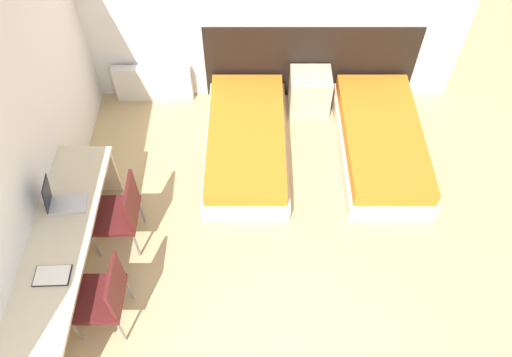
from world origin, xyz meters
TOP-DOWN VIEW (x-y plane):
  - wall_back at (0.00, 4.22)m, footprint 5.12×0.05m
  - wall_left at (-2.08, 2.10)m, footprint 0.05×5.19m
  - headboard_panel at (0.70, 4.18)m, footprint 2.68×0.03m
  - bed_near_window at (-0.10, 3.15)m, footprint 0.97×2.01m
  - bed_near_door at (1.50, 3.15)m, footprint 0.97×2.01m
  - nightstand at (0.70, 3.93)m, footprint 0.51×0.43m
  - radiator at (-1.32, 4.10)m, footprint 1.00×0.12m
  - desk at (-1.78, 1.47)m, footprint 0.56×2.25m
  - chair_near_laptop at (-1.34, 1.92)m, footprint 0.48×0.48m
  - chair_near_notebook at (-1.34, 1.03)m, footprint 0.48×0.48m
  - laptop at (-1.82, 1.85)m, footprint 0.37×0.25m
  - open_notebook at (-1.74, 1.11)m, footprint 0.32×0.21m

SIDE VIEW (x-z plane):
  - bed_near_window at x=-0.10m, z-range -0.01..0.40m
  - bed_near_door at x=1.50m, z-range -0.01..0.40m
  - radiator at x=-1.32m, z-range 0.00..0.52m
  - nightstand at x=0.70m, z-range 0.00..0.55m
  - chair_near_laptop at x=-1.34m, z-range 0.05..0.97m
  - chair_near_notebook at x=-1.34m, z-range 0.05..0.97m
  - headboard_panel at x=0.70m, z-range 0.00..1.06m
  - desk at x=-1.78m, z-range 0.22..0.94m
  - open_notebook at x=-1.74m, z-range 0.73..0.74m
  - laptop at x=-1.82m, z-range 0.62..0.98m
  - wall_back at x=0.00m, z-range 0.00..2.70m
  - wall_left at x=-2.08m, z-range 0.00..2.70m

